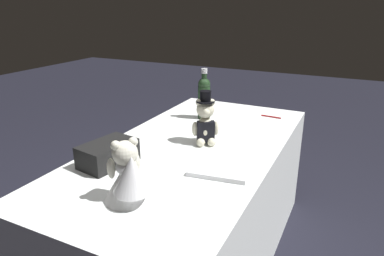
{
  "coord_description": "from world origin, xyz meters",
  "views": [
    {
      "loc": [
        1.51,
        0.74,
        1.42
      ],
      "look_at": [
        0.0,
        0.0,
        0.81
      ],
      "focal_mm": 32.59,
      "sensor_mm": 36.0,
      "label": 1
    }
  ],
  "objects_px": {
    "champagne_bottle": "(204,98)",
    "gift_case_black": "(108,154)",
    "teddy_bear_groom": "(205,122)",
    "guestbook": "(221,168)",
    "teddy_bear_bride": "(128,175)",
    "signing_pen": "(272,117)"
  },
  "relations": [
    {
      "from": "champagne_bottle",
      "to": "gift_case_black",
      "type": "relative_size",
      "value": 1.16
    },
    {
      "from": "champagne_bottle",
      "to": "gift_case_black",
      "type": "height_order",
      "value": "champagne_bottle"
    },
    {
      "from": "teddy_bear_groom",
      "to": "guestbook",
      "type": "distance_m",
      "value": 0.34
    },
    {
      "from": "teddy_bear_bride",
      "to": "guestbook",
      "type": "height_order",
      "value": "teddy_bear_bride"
    },
    {
      "from": "guestbook",
      "to": "signing_pen",
      "type": "bearing_deg",
      "value": 170.85
    },
    {
      "from": "signing_pen",
      "to": "gift_case_black",
      "type": "xyz_separation_m",
      "value": [
        1.02,
        -0.51,
        0.05
      ]
    },
    {
      "from": "teddy_bear_bride",
      "to": "gift_case_black",
      "type": "distance_m",
      "value": 0.36
    },
    {
      "from": "teddy_bear_groom",
      "to": "signing_pen",
      "type": "distance_m",
      "value": 0.64
    },
    {
      "from": "champagne_bottle",
      "to": "signing_pen",
      "type": "distance_m",
      "value": 0.46
    },
    {
      "from": "gift_case_black",
      "to": "guestbook",
      "type": "distance_m",
      "value": 0.52
    },
    {
      "from": "signing_pen",
      "to": "teddy_bear_bride",
      "type": "bearing_deg",
      "value": -10.74
    },
    {
      "from": "signing_pen",
      "to": "gift_case_black",
      "type": "distance_m",
      "value": 1.14
    },
    {
      "from": "champagne_bottle",
      "to": "signing_pen",
      "type": "relative_size",
      "value": 2.34
    },
    {
      "from": "teddy_bear_groom",
      "to": "signing_pen",
      "type": "height_order",
      "value": "teddy_bear_groom"
    },
    {
      "from": "signing_pen",
      "to": "gift_case_black",
      "type": "height_order",
      "value": "gift_case_black"
    },
    {
      "from": "champagne_bottle",
      "to": "gift_case_black",
      "type": "distance_m",
      "value": 0.83
    },
    {
      "from": "teddy_bear_groom",
      "to": "guestbook",
      "type": "xyz_separation_m",
      "value": [
        0.26,
        0.19,
        -0.1
      ]
    },
    {
      "from": "teddy_bear_bride",
      "to": "signing_pen",
      "type": "height_order",
      "value": "teddy_bear_bride"
    },
    {
      "from": "signing_pen",
      "to": "guestbook",
      "type": "relative_size",
      "value": 0.54
    },
    {
      "from": "teddy_bear_bride",
      "to": "gift_case_black",
      "type": "bearing_deg",
      "value": -128.59
    },
    {
      "from": "guestbook",
      "to": "teddy_bear_bride",
      "type": "bearing_deg",
      "value": -36.88
    },
    {
      "from": "champagne_bottle",
      "to": "guestbook",
      "type": "xyz_separation_m",
      "value": [
        0.65,
        0.38,
        -0.13
      ]
    }
  ]
}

